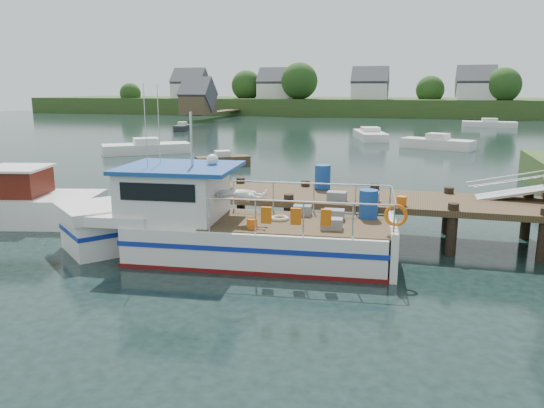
% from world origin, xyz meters
% --- Properties ---
extents(ground_plane, '(160.00, 160.00, 0.00)m').
position_xyz_m(ground_plane, '(0.00, 0.00, 0.00)').
color(ground_plane, black).
extents(far_shore, '(140.00, 42.55, 9.22)m').
position_xyz_m(far_shore, '(0.01, 82.37, 2.10)').
color(far_shore, '#304A1E').
rests_on(far_shore, ground).
extents(dock, '(16.60, 3.00, 4.78)m').
position_xyz_m(dock, '(6.51, 0.01, 2.24)').
color(dock, '#453420').
rests_on(dock, ground).
extents(lobster_boat, '(10.67, 3.86, 5.06)m').
position_xyz_m(lobster_boat, '(-2.21, -3.22, 0.92)').
color(lobster_boat, silver).
rests_on(lobster_boat, ground).
extents(moored_rowboat, '(3.45, 2.86, 0.98)m').
position_xyz_m(moored_rowboat, '(-8.57, 14.21, 0.37)').
color(moored_rowboat, '#453420').
rests_on(moored_rowboat, ground).
extents(moored_far, '(6.50, 2.41, 1.09)m').
position_xyz_m(moored_far, '(12.00, 54.78, 0.41)').
color(moored_far, silver).
rests_on(moored_far, ground).
extents(moored_a, '(6.48, 5.52, 1.18)m').
position_xyz_m(moored_a, '(-16.43, 18.78, 0.44)').
color(moored_a, silver).
rests_on(moored_a, ground).
extents(moored_b, '(6.01, 3.94, 1.26)m').
position_xyz_m(moored_b, '(4.95, 27.86, 0.47)').
color(moored_b, silver).
rests_on(moored_b, ground).
extents(moored_d, '(4.04, 7.20, 1.16)m').
position_xyz_m(moored_d, '(-1.08, 34.74, 0.43)').
color(moored_d, silver).
rests_on(moored_d, ground).
extents(moored_e, '(1.93, 3.88, 1.03)m').
position_xyz_m(moored_e, '(-22.92, 39.38, 0.38)').
color(moored_e, black).
rests_on(moored_e, ground).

